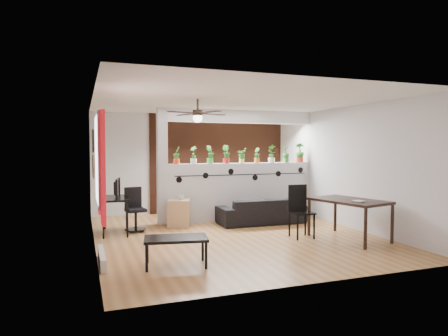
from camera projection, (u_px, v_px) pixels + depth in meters
room_shell at (233, 169)px, 7.82m from camera, size 6.30×7.10×2.90m
partition_wall at (242, 191)px, 9.54m from camera, size 3.60×0.18×1.35m
ceiling_header at (242, 117)px, 9.44m from camera, size 3.60×0.18×0.30m
pier_column at (162, 166)px, 8.86m from camera, size 0.22×0.20×2.60m
brick_panel at (221, 163)px, 10.89m from camera, size 3.90×0.05×2.60m
vine_decal at (243, 175)px, 9.43m from camera, size 3.31×0.01×0.30m
window_assembly at (99, 162)px, 5.82m from camera, size 0.09×1.30×1.55m
baseboard_heater at (102, 258)px, 5.90m from camera, size 0.08×1.00×0.18m
corkboard at (94, 166)px, 7.85m from camera, size 0.03×0.60×0.45m
framed_art at (93, 141)px, 7.77m from camera, size 0.03×0.34×0.44m
ceiling_fan at (198, 115)px, 7.22m from camera, size 1.19×1.19×0.43m
potted_plant_0 at (177, 155)px, 8.96m from camera, size 0.24×0.25×0.39m
potted_plant_1 at (194, 154)px, 9.09m from camera, size 0.25×0.26×0.41m
potted_plant_2 at (210, 154)px, 9.22m from camera, size 0.24×0.21×0.42m
potted_plant_3 at (226, 154)px, 9.36m from camera, size 0.27×0.28×0.43m
potted_plant_4 at (242, 155)px, 9.49m from camera, size 0.22×0.22×0.36m
potted_plant_5 at (257, 155)px, 9.62m from camera, size 0.16×0.19×0.37m
potted_plant_6 at (272, 153)px, 9.76m from camera, size 0.23×0.18×0.44m
potted_plant_7 at (286, 154)px, 9.89m from camera, size 0.26×0.26×0.41m
potted_plant_8 at (300, 152)px, 10.02m from camera, size 0.30×0.27×0.48m
sofa at (261, 211)px, 9.05m from camera, size 1.88×0.77×0.55m
cube_shelf at (179, 213)px, 8.69m from camera, size 0.58×0.55×0.58m
cup at (181, 197)px, 8.69m from camera, size 0.16×0.16×0.10m
computer_desk at (115, 201)px, 7.99m from camera, size 0.60×1.04×0.72m
monitor at (115, 192)px, 8.12m from camera, size 0.36×0.12×0.20m
office_chair at (135, 212)px, 8.21m from camera, size 0.46×0.46×0.88m
dining_table at (349, 204)px, 7.45m from camera, size 1.15×1.54×0.75m
book at (355, 201)px, 7.13m from camera, size 0.16×0.21×0.02m
folding_chair at (299, 206)px, 7.67m from camera, size 0.43×0.43×1.00m
coffee_table at (176, 240)px, 5.78m from camera, size 0.98×0.66×0.42m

